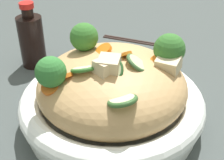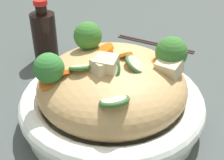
# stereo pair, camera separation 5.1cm
# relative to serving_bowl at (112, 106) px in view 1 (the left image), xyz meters

# --- Properties ---
(ground_plane) EXTENTS (3.00, 3.00, 0.00)m
(ground_plane) POSITION_rel_serving_bowl_xyz_m (0.00, 0.00, -0.03)
(ground_plane) COLOR #404745
(serving_bowl) EXTENTS (0.31, 0.31, 0.06)m
(serving_bowl) POSITION_rel_serving_bowl_xyz_m (0.00, 0.00, 0.00)
(serving_bowl) COLOR white
(serving_bowl) RESTS_ON ground_plane
(noodle_heap) EXTENTS (0.25, 0.25, 0.11)m
(noodle_heap) POSITION_rel_serving_bowl_xyz_m (0.00, 0.00, 0.04)
(noodle_heap) COLOR tan
(noodle_heap) RESTS_ON serving_bowl
(broccoli_florets) EXTENTS (0.24, 0.16, 0.07)m
(broccoli_florets) POSITION_rel_serving_bowl_xyz_m (0.01, -0.01, 0.10)
(broccoli_florets) COLOR #A1B671
(broccoli_florets) RESTS_ON serving_bowl
(carrot_coins) EXTENTS (0.19, 0.12, 0.04)m
(carrot_coins) POSITION_rel_serving_bowl_xyz_m (0.01, 0.01, 0.09)
(carrot_coins) COLOR orange
(carrot_coins) RESTS_ON serving_bowl
(zucchini_slices) EXTENTS (0.12, 0.13, 0.04)m
(zucchini_slices) POSITION_rel_serving_bowl_xyz_m (-0.01, 0.05, 0.09)
(zucchini_slices) COLOR beige
(zucchini_slices) RESTS_ON serving_bowl
(chicken_chunks) EXTENTS (0.14, 0.09, 0.05)m
(chicken_chunks) POSITION_rel_serving_bowl_xyz_m (-0.04, 0.01, 0.09)
(chicken_chunks) COLOR beige
(chicken_chunks) RESTS_ON serving_bowl
(soy_sauce_bottle) EXTENTS (0.06, 0.06, 0.15)m
(soy_sauce_bottle) POSITION_rel_serving_bowl_xyz_m (0.20, -0.18, 0.03)
(soy_sauce_bottle) COLOR black
(soy_sauce_bottle) RESTS_ON ground_plane
(chopsticks_pair) EXTENTS (0.21, 0.07, 0.01)m
(chopsticks_pair) POSITION_rel_serving_bowl_xyz_m (-0.04, -0.32, -0.03)
(chopsticks_pair) COLOR black
(chopsticks_pair) RESTS_ON ground_plane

